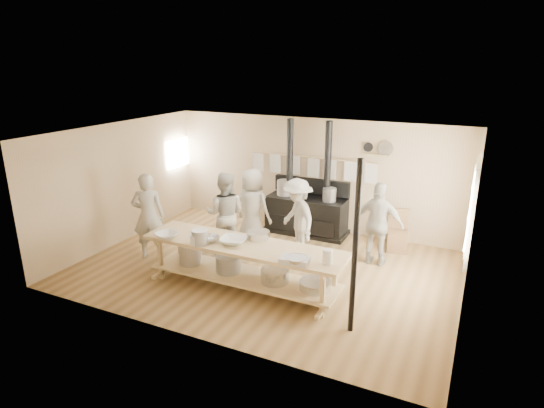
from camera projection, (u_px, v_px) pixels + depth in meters
name	position (u px, v px, depth m)	size (l,w,h in m)	color
ground	(266.00, 268.00, 8.76)	(7.00, 7.00, 0.00)	brown
room_shell	(266.00, 187.00, 8.26)	(7.00, 7.00, 7.00)	tan
window_right	(473.00, 210.00, 7.40)	(0.09, 1.50, 1.65)	beige
left_opening	(178.00, 153.00, 11.40)	(0.00, 0.90, 0.90)	white
stove	(306.00, 211.00, 10.42)	(1.90, 0.75, 2.60)	black
towel_rail	(312.00, 165.00, 10.35)	(3.00, 0.04, 0.47)	tan
back_wall_shelf	(378.00, 150.00, 9.64)	(0.63, 0.14, 0.32)	tan
prep_table	(243.00, 261.00, 7.83)	(3.60, 0.90, 0.85)	tan
support_post	(355.00, 250.00, 6.36)	(0.08, 0.08, 2.60)	black
cook_far_left	(148.00, 216.00, 9.03)	(0.64, 0.42, 1.75)	#ACA999
cook_left	(225.00, 214.00, 9.19)	(0.84, 0.65, 1.72)	#ACA999
cook_center	(252.00, 208.00, 9.59)	(0.83, 0.54, 1.70)	#ACA999
cook_right	(378.00, 224.00, 8.71)	(0.97, 0.40, 1.65)	#ACA999
cook_by_window	(298.00, 218.00, 9.09)	(1.05, 0.60, 1.62)	#ACA999
chair	(397.00, 239.00, 9.51)	(0.49, 0.49, 0.88)	brown
bowl_white_a	(167.00, 235.00, 7.97)	(0.38, 0.38, 0.09)	white
bowl_steel_a	(210.00, 239.00, 7.80)	(0.31, 0.31, 0.10)	silver
bowl_white_b	(233.00, 241.00, 7.71)	(0.44, 0.44, 0.11)	white
bowl_steel_b	(297.00, 260.00, 6.96)	(0.34, 0.34, 0.11)	silver
roasting_pan	(295.00, 260.00, 6.98)	(0.44, 0.29, 0.10)	#B2B2B7
mixing_bowl_large	(258.00, 235.00, 7.94)	(0.41, 0.41, 0.13)	silver
bucket_galv	(200.00, 237.00, 7.66)	(0.28, 0.28, 0.26)	gray
deep_bowl_enamel	(199.00, 239.00, 7.69)	(0.28, 0.28, 0.18)	white
pitcher	(327.00, 257.00, 6.94)	(0.15, 0.15, 0.23)	white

